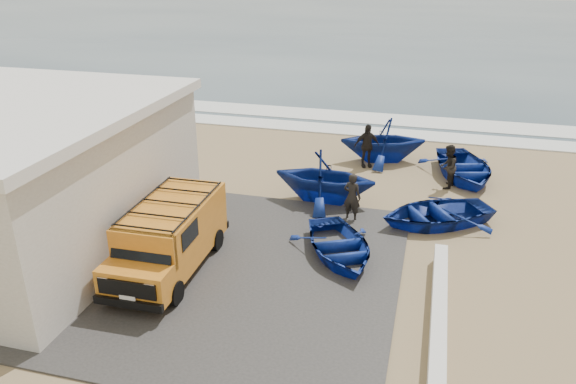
# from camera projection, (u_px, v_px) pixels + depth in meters

# --- Properties ---
(ground) EXTENTS (160.00, 160.00, 0.00)m
(ground) POSITION_uv_depth(u_px,v_px,m) (274.00, 240.00, 17.38)
(ground) COLOR #987F58
(slab) EXTENTS (12.00, 10.00, 0.05)m
(slab) POSITION_uv_depth(u_px,v_px,m) (187.00, 263.00, 16.07)
(slab) COLOR #3D3A38
(slab) RESTS_ON ground
(ocean) EXTENTS (180.00, 88.00, 0.01)m
(ocean) POSITION_uv_depth(u_px,v_px,m) (405.00, 26.00, 67.07)
(ocean) COLOR #385166
(ocean) RESTS_ON ground
(surf_line) EXTENTS (180.00, 1.60, 0.06)m
(surf_line) POSITION_uv_depth(u_px,v_px,m) (341.00, 130.00, 28.02)
(surf_line) COLOR white
(surf_line) RESTS_ON ground
(surf_wash) EXTENTS (180.00, 2.20, 0.04)m
(surf_wash) POSITION_uv_depth(u_px,v_px,m) (349.00, 117.00, 30.24)
(surf_wash) COLOR white
(surf_wash) RESTS_ON ground
(building) EXTENTS (8.40, 9.40, 4.30)m
(building) POSITION_uv_depth(u_px,v_px,m) (10.00, 175.00, 16.53)
(building) COLOR silver
(building) RESTS_ON ground
(parapet) EXTENTS (0.35, 6.00, 0.55)m
(parapet) POSITION_uv_depth(u_px,v_px,m) (439.00, 313.00, 13.43)
(parapet) COLOR silver
(parapet) RESTS_ON ground
(van) EXTENTS (1.93, 4.65, 1.98)m
(van) POSITION_uv_depth(u_px,v_px,m) (170.00, 235.00, 15.42)
(van) COLOR orange
(van) RESTS_ON ground
(boat_near_left) EXTENTS (3.81, 4.24, 0.72)m
(boat_near_left) POSITION_uv_depth(u_px,v_px,m) (339.00, 246.00, 16.30)
(boat_near_left) COLOR navy
(boat_near_left) RESTS_ON ground
(boat_near_right) EXTENTS (4.63, 4.23, 0.78)m
(boat_near_right) POSITION_uv_depth(u_px,v_px,m) (436.00, 213.00, 18.28)
(boat_near_right) COLOR navy
(boat_near_right) RESTS_ON ground
(boat_mid_left) EXTENTS (3.75, 3.29, 1.89)m
(boat_mid_left) POSITION_uv_depth(u_px,v_px,m) (325.00, 177.00, 19.72)
(boat_mid_left) COLOR navy
(boat_mid_left) RESTS_ON ground
(boat_mid_right) EXTENTS (3.94, 4.76, 0.85)m
(boat_mid_right) POSITION_uv_depth(u_px,v_px,m) (463.00, 167.00, 22.01)
(boat_mid_right) COLOR navy
(boat_mid_right) RESTS_ON ground
(boat_far_left) EXTENTS (4.17, 3.81, 1.87)m
(boat_far_left) POSITION_uv_depth(u_px,v_px,m) (383.00, 140.00, 23.61)
(boat_far_left) COLOR navy
(boat_far_left) RESTS_ON ground
(fisherman_front) EXTENTS (0.68, 0.53, 1.64)m
(fisherman_front) POSITION_uv_depth(u_px,v_px,m) (352.00, 197.00, 18.40)
(fisherman_front) COLOR black
(fisherman_front) RESTS_ON ground
(fisherman_middle) EXTENTS (0.83, 0.95, 1.68)m
(fisherman_middle) POSITION_uv_depth(u_px,v_px,m) (448.00, 167.00, 20.91)
(fisherman_middle) COLOR black
(fisherman_middle) RESTS_ON ground
(fisherman_back) EXTENTS (1.15, 0.85, 1.81)m
(fisherman_back) POSITION_uv_depth(u_px,v_px,m) (367.00, 146.00, 22.96)
(fisherman_back) COLOR black
(fisherman_back) RESTS_ON ground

